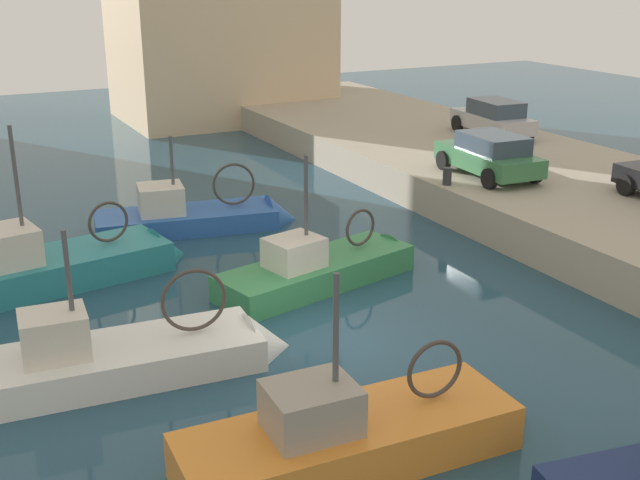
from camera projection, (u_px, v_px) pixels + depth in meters
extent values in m
plane|color=navy|center=(329.00, 342.00, 17.37)|extent=(80.00, 80.00, 0.00)
cube|color=#388951|center=(317.00, 284.00, 20.48)|extent=(5.67, 2.93, 1.34)
cone|color=#388951|center=(400.00, 258.00, 22.36)|extent=(1.23, 1.71, 1.55)
cube|color=#B2A893|center=(317.00, 263.00, 20.29)|extent=(5.42, 2.75, 0.08)
cube|color=beige|center=(294.00, 253.00, 19.70)|extent=(1.52, 1.38, 0.78)
cylinder|color=#4C4C51|center=(306.00, 212.00, 19.62)|extent=(0.10, 0.10, 2.84)
torus|color=#3F3833|center=(360.00, 227.00, 21.01)|extent=(1.01, 0.31, 1.02)
sphere|color=white|center=(243.00, 282.00, 20.10)|extent=(0.32, 0.32, 0.32)
sphere|color=white|center=(593.00, 473.00, 12.54)|extent=(0.32, 0.32, 0.32)
cube|color=orange|center=(349.00, 462.00, 13.17)|extent=(5.76, 2.01, 1.60)
cone|color=orange|center=(506.00, 419.00, 14.44)|extent=(0.96, 1.64, 1.61)
cube|color=#896B4C|center=(349.00, 424.00, 12.94)|extent=(5.53, 1.85, 0.08)
cube|color=gray|center=(311.00, 409.00, 12.52)|extent=(1.44, 1.21, 0.82)
cylinder|color=#4C4C51|center=(336.00, 353.00, 12.39)|extent=(0.10, 0.10, 2.68)
torus|color=#3F3833|center=(435.00, 369.00, 13.36)|extent=(1.07, 0.12, 1.07)
sphere|color=white|center=(231.00, 444.00, 13.26)|extent=(0.32, 0.32, 0.32)
cube|color=#2D60B7|center=(187.00, 229.00, 24.74)|extent=(5.70, 2.81, 1.22)
cone|color=#2D60B7|center=(283.00, 220.00, 25.60)|extent=(1.18, 1.85, 1.72)
cube|color=#896B4C|center=(186.00, 212.00, 24.56)|extent=(5.46, 2.62, 0.08)
cube|color=beige|center=(161.00, 199.00, 24.19)|extent=(1.53, 1.48, 0.88)
cylinder|color=#4C4C51|center=(173.00, 175.00, 24.07)|extent=(0.10, 0.10, 2.41)
torus|color=#3F3833|center=(234.00, 184.00, 24.73)|extent=(1.33, 0.31, 1.34)
sphere|color=white|center=(130.00, 219.00, 25.17)|extent=(0.32, 0.32, 0.32)
cube|color=teal|center=(49.00, 285.00, 20.44)|extent=(6.43, 3.05, 1.58)
cone|color=teal|center=(170.00, 257.00, 22.38)|extent=(1.20, 1.96, 1.83)
cube|color=#896B4C|center=(46.00, 259.00, 20.21)|extent=(6.16, 2.84, 0.08)
cube|color=beige|center=(8.00, 247.00, 19.55)|extent=(1.54, 1.62, 0.96)
cylinder|color=#4C4C51|center=(18.00, 196.00, 19.37)|extent=(0.10, 0.10, 3.49)
torus|color=#3F3833|center=(108.00, 222.00, 20.97)|extent=(1.11, 0.27, 1.11)
cube|color=white|center=(121.00, 376.00, 15.91)|extent=(5.72, 2.31, 1.36)
cone|color=white|center=(270.00, 349.00, 17.05)|extent=(1.03, 1.76, 1.69)
cube|color=#896B4C|center=(118.00, 349.00, 15.71)|extent=(5.49, 2.15, 0.08)
cube|color=beige|center=(54.00, 336.00, 15.13)|extent=(1.31, 1.13, 0.93)
cylinder|color=#4C4C51|center=(70.00, 295.00, 15.00)|extent=(0.10, 0.10, 2.58)
torus|color=#3F3833|center=(194.00, 300.00, 16.02)|extent=(1.35, 0.19, 1.35)
sphere|color=white|center=(28.00, 360.00, 16.14)|extent=(0.32, 0.32, 0.32)
cube|color=#B7B7BC|center=(492.00, 121.00, 32.28)|extent=(1.96, 4.08, 0.59)
cube|color=#384756|center=(496.00, 108.00, 31.91)|extent=(1.61, 2.33, 0.59)
cylinder|color=black|center=(457.00, 123.00, 33.25)|extent=(0.28, 0.66, 0.64)
cylinder|color=black|center=(490.00, 120.00, 33.82)|extent=(0.28, 0.66, 0.64)
cylinder|color=black|center=(493.00, 135.00, 30.90)|extent=(0.28, 0.66, 0.64)
cylinder|color=black|center=(528.00, 132.00, 31.46)|extent=(0.28, 0.66, 0.64)
cylinder|color=black|center=(626.00, 185.00, 23.93)|extent=(0.27, 0.66, 0.64)
cube|color=#387547|center=(488.00, 159.00, 26.03)|extent=(1.96, 4.02, 0.59)
cube|color=#384756|center=(493.00, 143.00, 25.67)|extent=(1.65, 2.29, 0.56)
cylinder|color=black|center=(443.00, 160.00, 26.94)|extent=(0.26, 0.65, 0.64)
cylinder|color=black|center=(486.00, 156.00, 27.59)|extent=(0.26, 0.65, 0.64)
cylinder|color=black|center=(489.00, 179.00, 24.63)|extent=(0.26, 0.65, 0.64)
cylinder|color=black|center=(535.00, 173.00, 25.28)|extent=(0.26, 0.65, 0.64)
cylinder|color=#2D2D33|center=(447.00, 176.00, 25.09)|extent=(0.28, 0.28, 0.55)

